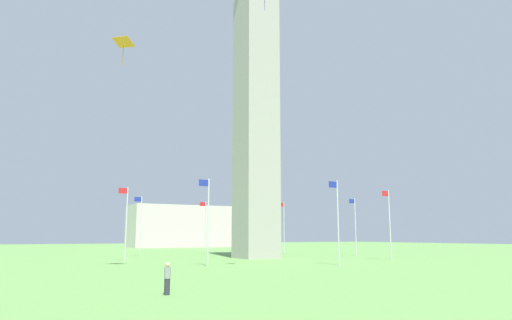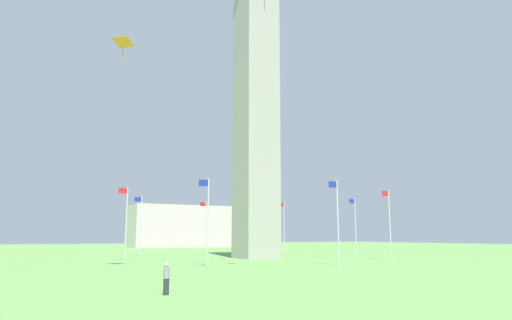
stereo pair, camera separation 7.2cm
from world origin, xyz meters
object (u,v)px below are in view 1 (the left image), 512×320
Objects in this scene: flagpole_ne at (208,218)px; flagpole_nw at (140,223)px; obelisk_monument at (256,96)px; distant_building at (186,227)px; flagpole_e at (338,218)px; flagpole_sw at (284,225)px; person_gray_shirt at (167,279)px; kite_orange_diamond at (123,43)px; flagpole_s at (355,224)px; flagpole_n at (126,220)px; flagpole_w at (205,225)px; flagpole_se at (389,221)px.

flagpole_nw is (-0.00, -24.12, 0.00)m from flagpole_ne.
obelisk_monument is 1.49× the size of distant_building.
obelisk_monument is 5.17× the size of flagpole_e.
person_gray_shirt is at bearing 51.57° from flagpole_sw.
distant_building reaches higher than flagpole_sw.
flagpole_nw is at bearing 62.71° from distant_building.
flagpole_ne is 79.26m from distant_building.
kite_orange_diamond is (21.37, -3.17, 15.48)m from flagpole_e.
flagpole_ne and flagpole_e have the same top height.
kite_orange_diamond is (9.30, 25.95, 15.48)m from flagpole_nw.
flagpole_nw is at bearing 15.71° from person_gray_shirt.
kite_orange_diamond is (38.42, 13.89, 15.48)m from flagpole_s.
flagpole_ne is at bearing 22.50° from flagpole_s.
flagpole_n is 1.00× the size of flagpole_w.
flagpole_w is at bearing 72.86° from distant_building.
flagpole_w is (-12.06, -29.12, 0.00)m from flagpole_ne.
flagpole_se is (-24.12, 0.00, 0.00)m from flagpole_ne.
flagpole_e is 27.16m from person_gray_shirt.
obelisk_monument reaches higher than flagpole_e.
flagpole_n is at bearing -22.50° from flagpole_se.
flagpole_n is at bearing -0.00° from flagpole_s.
flagpole_sw is (-24.12, -24.12, 0.00)m from flagpole_ne.
obelisk_monument is at bearing -6.34° from person_gray_shirt.
kite_orange_diamond is at bearing 32.95° from obelisk_monument.
obelisk_monument reaches higher than flagpole_ne.
kite_orange_diamond is at bearing 19.87° from flagpole_s.
flagpole_w is at bearing -45.00° from flagpole_s.
kite_orange_diamond reaches higher than flagpole_nw.
flagpole_s is 5.32× the size of person_gray_shirt.
flagpole_n is 24.12m from flagpole_e.
flagpole_n and flagpole_ne have the same top height.
flagpole_n and flagpole_e have the same top height.
flagpole_w is at bearing -89.81° from obelisk_monument.
flagpole_sw reaches higher than person_gray_shirt.
obelisk_monument is 18.54× the size of kite_orange_diamond.
person_gray_shirt is (39.66, 31.62, -3.85)m from flagpole_s.
flagpole_s and flagpole_nw have the same top height.
kite_orange_diamond is at bearing 25.30° from person_gray_shirt.
kite_orange_diamond is at bearing 70.27° from flagpole_nw.
flagpole_e is at bearing 157.50° from flagpole_ne.
distant_building reaches higher than flagpole_n.
obelisk_monument reaches higher than flagpole_n.
flagpole_n is at bearing 22.50° from flagpole_sw.
distant_building reaches higher than flagpole_nw.
distant_building is (-2.03, -50.69, 0.66)m from flagpole_sw.
flagpole_e and flagpole_se have the same top height.
flagpole_n is 32.33m from person_gray_shirt.
kite_orange_diamond is at bearing 65.17° from distant_building.
person_gray_shirt is 0.67× the size of kite_orange_diamond.
obelisk_monument is 5.17× the size of flagpole_n.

